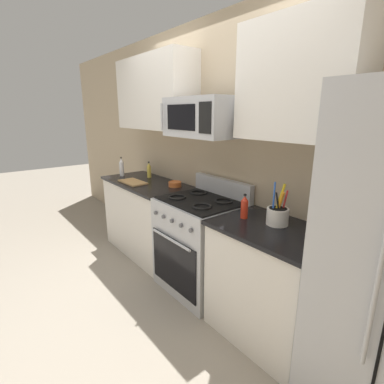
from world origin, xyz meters
TOP-DOWN VIEW (x-y plane):
  - ground_plane at (0.00, 0.00)m, footprint 16.00×16.00m
  - wall_back at (0.00, 1.02)m, footprint 8.00×0.10m
  - counter_left at (-1.02, 0.63)m, footprint 1.26×0.63m
  - range_oven at (-0.00, 0.64)m, footprint 0.76×0.67m
  - counter_right at (0.82, 0.63)m, footprint 0.87×0.63m
  - microwave at (-0.00, 0.66)m, footprint 0.71×0.44m
  - upper_cabinets_left at (-1.03, 0.80)m, footprint 1.25×0.34m
  - upper_cabinets_right at (0.83, 0.80)m, footprint 0.86×0.34m
  - utensil_crock at (0.80, 0.71)m, footprint 0.16×0.16m
  - cutting_board at (-1.07, 0.49)m, footprint 0.38×0.21m
  - bottle_oil at (-1.21, 0.79)m, footprint 0.05×0.05m
  - bottle_hot_sauce at (0.55, 0.62)m, footprint 0.06×0.06m
  - bottle_vinegar at (-1.51, 0.56)m, footprint 0.06×0.06m
  - prep_bowl at (-0.61, 0.78)m, footprint 0.15×0.15m

SIDE VIEW (x-z plane):
  - ground_plane at x=0.00m, z-range 0.00..0.00m
  - counter_left at x=-1.02m, z-range 0.00..0.91m
  - counter_right at x=0.82m, z-range 0.00..0.91m
  - range_oven at x=0.00m, z-range -0.07..1.02m
  - cutting_board at x=-1.07m, z-range 0.91..0.93m
  - prep_bowl at x=-0.61m, z-range 0.91..0.97m
  - utensil_crock at x=0.80m, z-range 0.82..1.14m
  - bottle_hot_sauce at x=0.55m, z-range 0.90..1.10m
  - bottle_oil at x=-1.21m, z-range 0.90..1.10m
  - bottle_vinegar at x=-1.51m, z-range 0.90..1.15m
  - wall_back at x=0.00m, z-range 0.00..2.60m
  - microwave at x=0.00m, z-range 1.51..1.85m
  - upper_cabinets_left at x=-1.03m, z-range 1.53..2.32m
  - upper_cabinets_right at x=0.83m, z-range 1.53..2.32m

